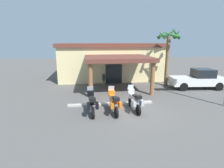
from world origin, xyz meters
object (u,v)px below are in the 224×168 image
motorcycle_silver (135,101)px  pickup_truck_white (199,79)px  motorcycle_orange (114,103)px  pedestrian (104,79)px  motel_building (110,60)px  motorcycle_black (92,103)px  palm_tree_near_portico (169,45)px

motorcycle_silver → pickup_truck_white: bearing=-62.3°
motorcycle_orange → pedestrian: pedestrian is taller
motorcycle_orange → pedestrian: bearing=-3.3°
pedestrian → pickup_truck_white: size_ratio=0.30×
motel_building → motorcycle_orange: bearing=-96.0°
motorcycle_orange → motorcycle_silver: (1.42, 0.20, 0.00)m
motorcycle_black → motorcycle_orange: size_ratio=1.00×
motorcycle_black → palm_tree_near_portico: (7.92, 6.63, 3.47)m
pickup_truck_white → motorcycle_orange: bearing=-145.1°
motel_building → motorcycle_silver: 11.62m
palm_tree_near_portico → pickup_truck_white: bearing=-30.0°
palm_tree_near_portico → motel_building: bearing=136.5°
motel_building → pickup_truck_white: 10.38m
motorcycle_silver → pedestrian: size_ratio=1.36×
motorcycle_orange → pedestrian: 6.56m
motorcycle_silver → motorcycle_orange: bearing=93.2°
motel_building → motorcycle_black: (-2.62, -11.66, -1.51)m
palm_tree_near_portico → motorcycle_black: bearing=-140.0°
pedestrian → pickup_truck_white: pickup_truck_white is taller
motel_building → motorcycle_silver: size_ratio=5.64×
motorcycle_orange → pickup_truck_white: pickup_truck_white is taller
motel_building → pedestrian: (-1.27, -5.16, -1.27)m
motel_building → motorcycle_orange: size_ratio=5.64×
motel_building → pedestrian: motel_building is taller
motorcycle_black → motorcycle_silver: 2.84m
motorcycle_black → palm_tree_near_portico: palm_tree_near_portico is taller
motorcycle_black → motorcycle_silver: (2.84, 0.14, 0.00)m
palm_tree_near_portico → motorcycle_orange: bearing=-134.1°
motorcycle_black → motorcycle_orange: 1.42m
palm_tree_near_portico → pedestrian: bearing=-178.8°
pickup_truck_white → motorcycle_silver: bearing=-141.9°
motorcycle_black → motorcycle_silver: bearing=-91.2°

